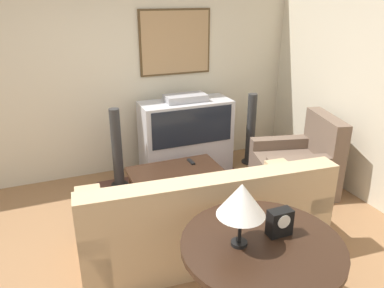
% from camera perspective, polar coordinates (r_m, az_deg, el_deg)
% --- Properties ---
extents(ground_plane, '(12.00, 12.00, 0.00)m').
position_cam_1_polar(ground_plane, '(3.73, -4.50, -17.03)').
color(ground_plane, '#8E6642').
extents(wall_back, '(12.00, 0.10, 2.70)m').
position_cam_1_polar(wall_back, '(5.09, -12.28, 10.23)').
color(wall_back, beige).
rests_on(wall_back, ground_plane).
extents(area_rug, '(1.90, 1.82, 0.01)m').
position_cam_1_polar(area_rug, '(4.58, -0.62, -8.74)').
color(area_rug, brown).
rests_on(area_rug, ground_plane).
extents(tv, '(1.23, 0.52, 1.11)m').
position_cam_1_polar(tv, '(5.15, -0.94, 1.22)').
color(tv, '#B7B7BC').
rests_on(tv, ground_plane).
extents(couch, '(2.35, 1.10, 0.93)m').
position_cam_1_polar(couch, '(3.65, 1.66, -11.68)').
color(couch, tan).
rests_on(couch, ground_plane).
extents(armchair, '(1.08, 1.00, 0.97)m').
position_cam_1_polar(armchair, '(4.90, 15.70, -3.46)').
color(armchair, brown).
rests_on(armchair, ground_plane).
extents(coffee_table, '(1.08, 0.54, 0.42)m').
position_cam_1_polar(coffee_table, '(4.45, -2.65, -4.32)').
color(coffee_table, black).
rests_on(coffee_table, ground_plane).
extents(console_table, '(1.10, 1.10, 0.79)m').
position_cam_1_polar(console_table, '(2.67, 10.63, -15.77)').
color(console_table, black).
rests_on(console_table, ground_plane).
extents(table_lamp, '(0.32, 0.32, 0.45)m').
position_cam_1_polar(table_lamp, '(2.40, 7.55, -8.49)').
color(table_lamp, black).
rests_on(table_lamp, console_table).
extents(mantel_clock, '(0.17, 0.10, 0.19)m').
position_cam_1_polar(mantel_clock, '(2.68, 13.21, -11.56)').
color(mantel_clock, black).
rests_on(mantel_clock, console_table).
extents(remote, '(0.05, 0.16, 0.02)m').
position_cam_1_polar(remote, '(4.59, -0.15, -2.70)').
color(remote, black).
rests_on(remote, coffee_table).
extents(speaker_tower_left, '(0.22, 0.22, 1.05)m').
position_cam_1_polar(speaker_tower_left, '(4.84, -11.35, -0.98)').
color(speaker_tower_left, black).
rests_on(speaker_tower_left, ground_plane).
extents(speaker_tower_right, '(0.22, 0.22, 1.05)m').
position_cam_1_polar(speaker_tower_right, '(5.49, 8.94, 1.97)').
color(speaker_tower_right, black).
rests_on(speaker_tower_right, ground_plane).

